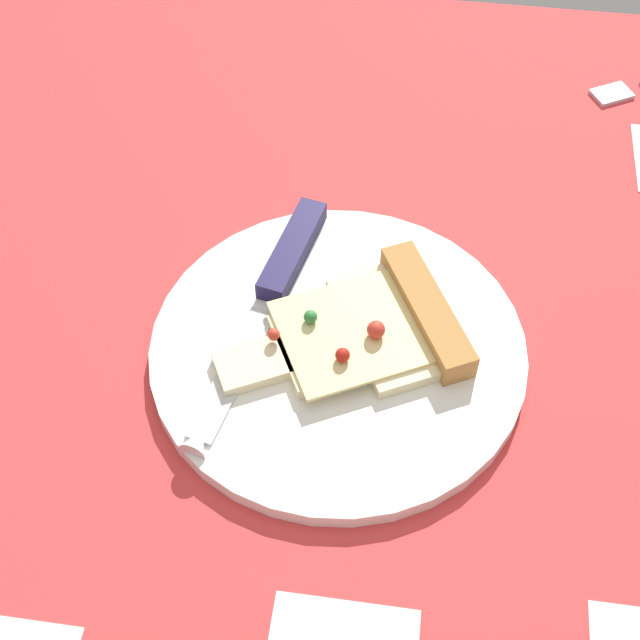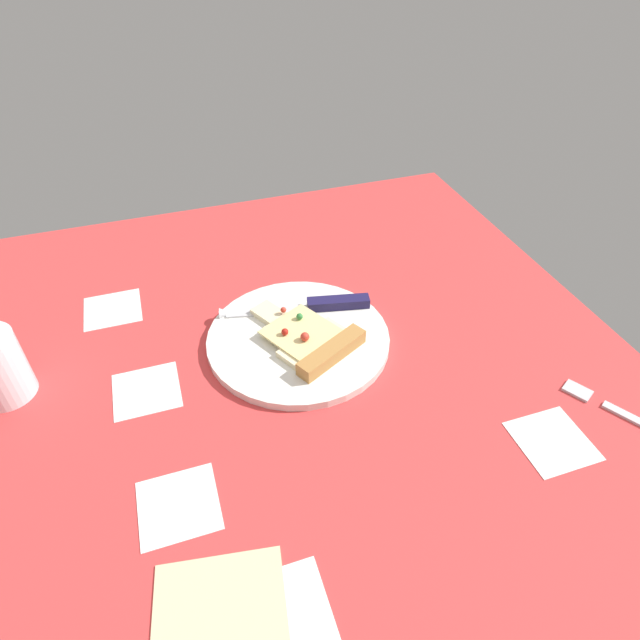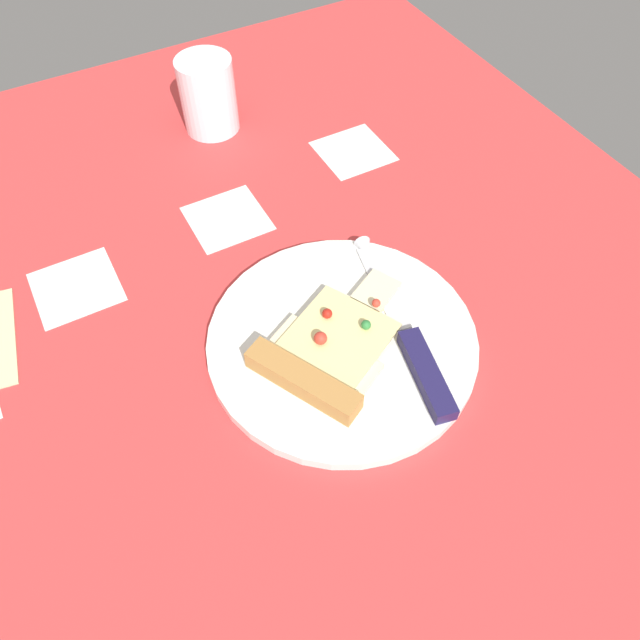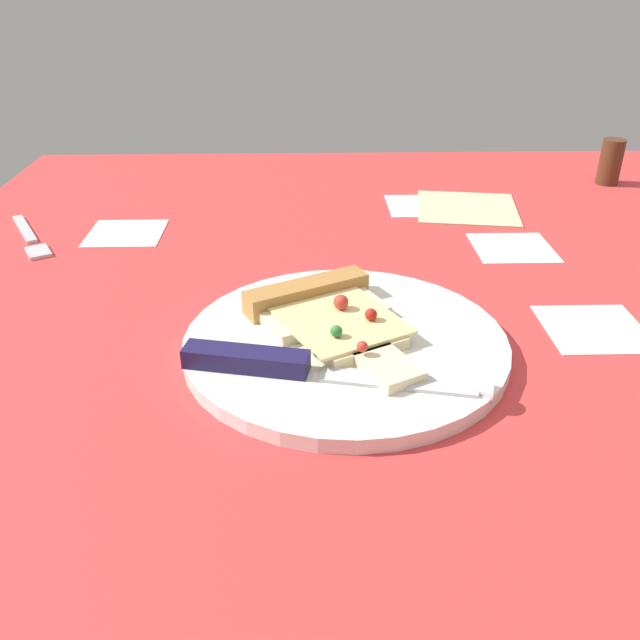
% 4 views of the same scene
% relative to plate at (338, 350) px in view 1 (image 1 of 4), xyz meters
% --- Properties ---
extents(ground_plane, '(1.12, 1.12, 0.03)m').
position_rel_plate_xyz_m(ground_plane, '(-0.09, 0.08, -0.02)').
color(ground_plane, '#D13838').
rests_on(ground_plane, ground).
extents(plate, '(0.28, 0.28, 0.01)m').
position_rel_plate_xyz_m(plate, '(0.00, 0.00, 0.00)').
color(plate, white).
rests_on(plate, ground_plane).
extents(pizza_slice, '(0.19, 0.15, 0.03)m').
position_rel_plate_xyz_m(pizza_slice, '(-0.02, -0.01, 0.01)').
color(pizza_slice, beige).
rests_on(pizza_slice, plate).
extents(knife, '(0.07, 0.24, 0.02)m').
position_rel_plate_xyz_m(knife, '(0.06, -0.04, 0.01)').
color(knife, silver).
rests_on(knife, plate).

